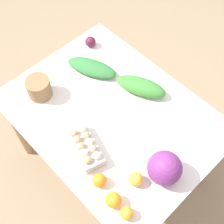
# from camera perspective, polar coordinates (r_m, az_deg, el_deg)

# --- Properties ---
(ground_plane) EXTENTS (8.00, 8.00, 0.00)m
(ground_plane) POSITION_cam_1_polar(r_m,az_deg,el_deg) (2.51, -0.00, -9.60)
(ground_plane) COLOR #937A5B
(dining_table) EXTENTS (1.23, 0.92, 0.77)m
(dining_table) POSITION_cam_1_polar(r_m,az_deg,el_deg) (1.92, -0.00, -2.01)
(dining_table) COLOR silver
(dining_table) RESTS_ON ground_plane
(cabbage_purple) EXTENTS (0.18, 0.18, 0.18)m
(cabbage_purple) POSITION_cam_1_polar(r_m,az_deg,el_deg) (1.60, 9.60, -10.07)
(cabbage_purple) COLOR #7A2D75
(cabbage_purple) RESTS_ON dining_table
(egg_carton) EXTENTS (0.28, 0.18, 0.09)m
(egg_carton) POSITION_cam_1_polar(r_m,az_deg,el_deg) (1.68, -4.90, -6.30)
(egg_carton) COLOR #B7B7B2
(egg_carton) RESTS_ON dining_table
(paper_bag) EXTENTS (0.14, 0.14, 0.13)m
(paper_bag) POSITION_cam_1_polar(r_m,az_deg,el_deg) (1.90, -13.22, 4.33)
(paper_bag) COLOR olive
(paper_bag) RESTS_ON dining_table
(greens_bunch_chard) EXTENTS (0.33, 0.24, 0.09)m
(greens_bunch_chard) POSITION_cam_1_polar(r_m,az_deg,el_deg) (1.89, 5.18, 4.75)
(greens_bunch_chard) COLOR #3D8433
(greens_bunch_chard) RESTS_ON dining_table
(greens_bunch_dandelion) EXTENTS (0.35, 0.25, 0.07)m
(greens_bunch_dandelion) POSITION_cam_1_polar(r_m,az_deg,el_deg) (1.99, -3.74, 8.10)
(greens_bunch_dandelion) COLOR #337538
(greens_bunch_dandelion) RESTS_ON dining_table
(beet_root) EXTENTS (0.07, 0.07, 0.07)m
(beet_root) POSITION_cam_1_polar(r_m,az_deg,el_deg) (2.14, -3.96, 12.68)
(beet_root) COLOR #5B1933
(beet_root) RESTS_ON dining_table
(orange_0) EXTENTS (0.08, 0.08, 0.08)m
(orange_0) POSITION_cam_1_polar(r_m,az_deg,el_deg) (1.57, 0.24, -15.78)
(orange_0) COLOR orange
(orange_0) RESTS_ON dining_table
(orange_1) EXTENTS (0.07, 0.07, 0.07)m
(orange_1) POSITION_cam_1_polar(r_m,az_deg,el_deg) (1.61, -2.32, -12.36)
(orange_1) COLOR orange
(orange_1) RESTS_ON dining_table
(orange_2) EXTENTS (0.07, 0.07, 0.07)m
(orange_2) POSITION_cam_1_polar(r_m,az_deg,el_deg) (1.57, 2.70, -18.01)
(orange_2) COLOR orange
(orange_2) RESTS_ON dining_table
(orange_3) EXTENTS (0.08, 0.08, 0.08)m
(orange_3) POSITION_cam_1_polar(r_m,az_deg,el_deg) (1.61, 4.37, -12.13)
(orange_3) COLOR #F9A833
(orange_3) RESTS_ON dining_table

